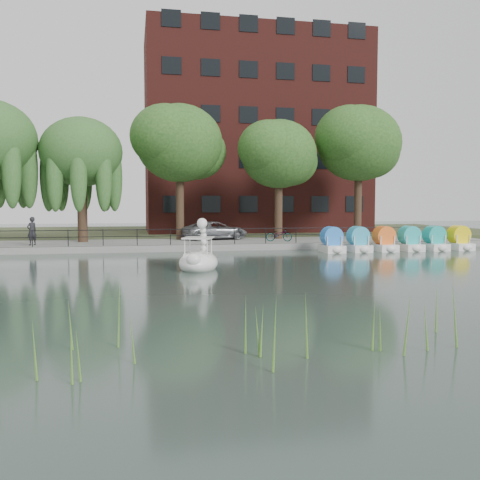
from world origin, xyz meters
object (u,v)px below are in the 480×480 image
object	(u,v)px
minivan	(215,229)
swan_boat	(199,258)
bicycle	(279,234)
pedestrian	(32,229)

from	to	relation	value
minivan	swan_boat	distance (m)	13.61
swan_boat	bicycle	bearing A→B (deg)	76.04
minivan	pedestrian	bearing A→B (deg)	89.15
bicycle	minivan	bearing A→B (deg)	70.91
minivan	pedestrian	xyz separation A→B (m)	(-11.67, -2.87, 0.26)
minivan	pedestrian	size ratio (longest dim) A/B	2.64
pedestrian	swan_boat	xyz separation A→B (m)	(8.90, -10.44, -0.89)
minivan	bicycle	xyz separation A→B (m)	(3.92, -2.51, -0.23)
bicycle	swan_boat	size ratio (longest dim) A/B	0.56
minivan	swan_boat	xyz separation A→B (m)	(-2.77, -13.31, -0.63)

